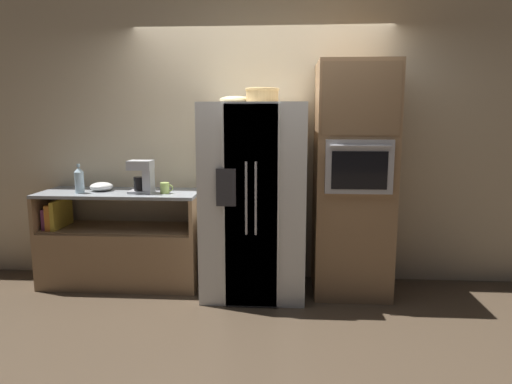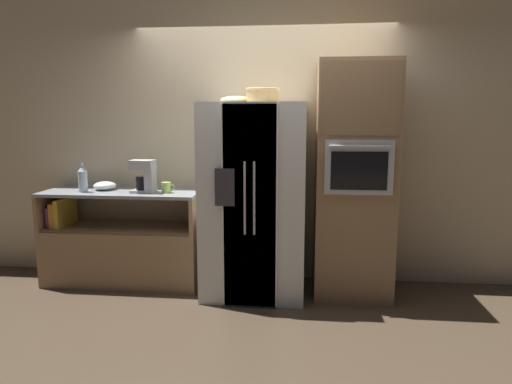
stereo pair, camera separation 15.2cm
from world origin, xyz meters
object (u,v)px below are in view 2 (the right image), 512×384
(wicker_basket, at_px, (263,95))
(bottle_tall, at_px, (83,179))
(coffee_maker, at_px, (145,175))
(fruit_bowl, at_px, (236,100))
(mixing_bowl, at_px, (105,186))
(mug, at_px, (167,188))
(wall_oven, at_px, (354,181))
(refrigerator, at_px, (255,200))

(wicker_basket, height_order, bottle_tall, wicker_basket)
(coffee_maker, bearing_deg, fruit_bowl, 2.42)
(bottle_tall, relative_size, mixing_bowl, 1.27)
(wicker_basket, height_order, mug, wicker_basket)
(wall_oven, bearing_deg, fruit_bowl, 178.84)
(refrigerator, xyz_separation_m, fruit_bowl, (-0.18, 0.09, 0.91))
(fruit_bowl, xyz_separation_m, mug, (-0.67, -0.05, -0.82))
(refrigerator, bearing_deg, bottle_tall, 179.65)
(refrigerator, distance_m, mixing_bowl, 1.52)
(wicker_basket, bearing_deg, bottle_tall, 179.71)
(refrigerator, height_order, wall_oven, wall_oven)
(refrigerator, height_order, mixing_bowl, refrigerator)
(refrigerator, height_order, fruit_bowl, fruit_bowl)
(fruit_bowl, distance_m, mug, 1.06)
(mug, height_order, mixing_bowl, mug)
(wall_oven, relative_size, mug, 17.17)
(fruit_bowl, bearing_deg, wicker_basket, -19.75)
(wicker_basket, bearing_deg, coffee_maker, 177.24)
(wall_oven, height_order, bottle_tall, wall_oven)
(refrigerator, xyz_separation_m, mixing_bowl, (-1.51, 0.15, 0.09))
(wall_oven, height_order, fruit_bowl, wall_oven)
(wicker_basket, height_order, mixing_bowl, wicker_basket)
(wicker_basket, distance_m, mug, 1.26)
(wicker_basket, relative_size, bottle_tall, 1.10)
(wicker_basket, bearing_deg, refrigerator, -178.88)
(refrigerator, bearing_deg, mixing_bowl, 174.27)
(bottle_tall, distance_m, coffee_maker, 0.61)
(refrigerator, relative_size, fruit_bowl, 6.19)
(wall_oven, relative_size, bottle_tall, 7.63)
(mug, bearing_deg, fruit_bowl, 4.07)
(refrigerator, xyz_separation_m, wicker_basket, (0.07, 0.00, 0.95))
(fruit_bowl, distance_m, mixing_bowl, 1.56)
(wall_oven, distance_m, mug, 1.75)
(mug, distance_m, coffee_maker, 0.24)
(refrigerator, relative_size, coffee_maker, 5.69)
(bottle_tall, height_order, mixing_bowl, bottle_tall)
(wall_oven, distance_m, fruit_bowl, 1.31)
(coffee_maker, bearing_deg, wicker_basket, -2.76)
(mixing_bowl, bearing_deg, coffee_maker, -11.91)
(wall_oven, xyz_separation_m, mixing_bowl, (-2.41, 0.08, -0.10))
(bottle_tall, bearing_deg, coffee_maker, 4.30)
(refrigerator, relative_size, mug, 14.26)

